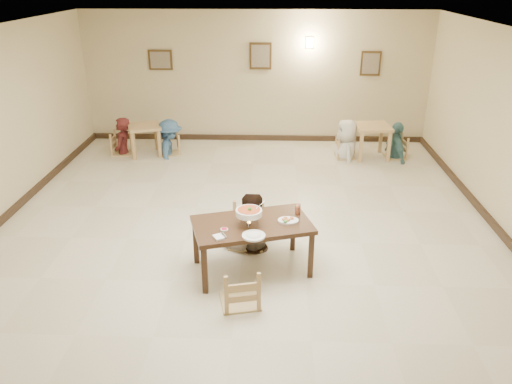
{
  "coord_description": "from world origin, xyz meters",
  "views": [
    {
      "loc": [
        0.44,
        -6.63,
        3.76
      ],
      "look_at": [
        0.2,
        -0.24,
        0.93
      ],
      "focal_mm": 35.0,
      "sensor_mm": 36.0,
      "label": 1
    }
  ],
  "objects_px": {
    "bg_diner_a": "(120,118)",
    "bg_diner_c": "(348,120)",
    "bg_table_left": "(145,131)",
    "main_diner": "(249,194)",
    "drink_glass": "(298,210)",
    "main_table": "(252,228)",
    "bg_chair_ll": "(121,133)",
    "bg_chair_rr": "(397,138)",
    "bg_diner_d": "(399,122)",
    "chair_far": "(247,211)",
    "bg_diner_b": "(168,120)",
    "curry_warmer": "(249,213)",
    "bg_table_right": "(372,131)",
    "chair_near": "(240,268)",
    "bg_chair_rl": "(347,138)",
    "bg_chair_lr": "(169,135)"
  },
  "relations": [
    {
      "from": "drink_glass",
      "to": "bg_diner_d",
      "type": "bearing_deg",
      "value": 61.88
    },
    {
      "from": "bg_diner_b",
      "to": "bg_diner_c",
      "type": "relative_size",
      "value": 0.93
    },
    {
      "from": "bg_diner_d",
      "to": "bg_diner_a",
      "type": "bearing_deg",
      "value": 78.96
    },
    {
      "from": "main_diner",
      "to": "bg_diner_d",
      "type": "relative_size",
      "value": 1.06
    },
    {
      "from": "bg_diner_d",
      "to": "bg_diner_c",
      "type": "bearing_deg",
      "value": 81.16
    },
    {
      "from": "bg_table_left",
      "to": "bg_diner_a",
      "type": "relative_size",
      "value": 0.52
    },
    {
      "from": "bg_chair_rl",
      "to": "bg_chair_rr",
      "type": "distance_m",
      "value": 1.09
    },
    {
      "from": "bg_chair_ll",
      "to": "bg_chair_rr",
      "type": "height_order",
      "value": "bg_chair_ll"
    },
    {
      "from": "main_table",
      "to": "chair_far",
      "type": "height_order",
      "value": "chair_far"
    },
    {
      "from": "bg_table_left",
      "to": "bg_diner_c",
      "type": "distance_m",
      "value": 4.44
    },
    {
      "from": "curry_warmer",
      "to": "bg_table_right",
      "type": "xyz_separation_m",
      "value": [
        2.43,
        4.69,
        -0.31
      ]
    },
    {
      "from": "bg_table_left",
      "to": "bg_chair_rr",
      "type": "bearing_deg",
      "value": 0.18
    },
    {
      "from": "bg_diner_a",
      "to": "bg_diner_c",
      "type": "bearing_deg",
      "value": 90.51
    },
    {
      "from": "main_table",
      "to": "chair_far",
      "type": "relative_size",
      "value": 1.57
    },
    {
      "from": "chair_far",
      "to": "bg_chair_ll",
      "type": "distance_m",
      "value": 4.95
    },
    {
      "from": "bg_table_right",
      "to": "bg_chair_ll",
      "type": "bearing_deg",
      "value": 179.78
    },
    {
      "from": "chair_far",
      "to": "bg_table_right",
      "type": "bearing_deg",
      "value": 60.7
    },
    {
      "from": "bg_chair_rr",
      "to": "bg_diner_d",
      "type": "xyz_separation_m",
      "value": [
        0.0,
        0.0,
        0.34
      ]
    },
    {
      "from": "bg_table_left",
      "to": "bg_diner_a",
      "type": "distance_m",
      "value": 0.6
    },
    {
      "from": "bg_diner_b",
      "to": "main_table",
      "type": "bearing_deg",
      "value": -163.98
    },
    {
      "from": "bg_chair_rl",
      "to": "bg_diner_d",
      "type": "distance_m",
      "value": 1.15
    },
    {
      "from": "main_table",
      "to": "bg_diner_b",
      "type": "relative_size",
      "value": 1.09
    },
    {
      "from": "chair_far",
      "to": "bg_diner_b",
      "type": "bearing_deg",
      "value": 119.44
    },
    {
      "from": "main_table",
      "to": "bg_diner_a",
      "type": "height_order",
      "value": "bg_diner_a"
    },
    {
      "from": "bg_chair_lr",
      "to": "bg_table_right",
      "type": "bearing_deg",
      "value": 73.2
    },
    {
      "from": "curry_warmer",
      "to": "drink_glass",
      "type": "relative_size",
      "value": 2.59
    },
    {
      "from": "chair_near",
      "to": "bg_chair_ll",
      "type": "relative_size",
      "value": 1.06
    },
    {
      "from": "drink_glass",
      "to": "main_table",
      "type": "bearing_deg",
      "value": -155.13
    },
    {
      "from": "bg_table_left",
      "to": "bg_diner_d",
      "type": "height_order",
      "value": "bg_diner_d"
    },
    {
      "from": "curry_warmer",
      "to": "bg_diner_d",
      "type": "relative_size",
      "value": 0.24
    },
    {
      "from": "main_table",
      "to": "bg_chair_ll",
      "type": "bearing_deg",
      "value": 106.99
    },
    {
      "from": "drink_glass",
      "to": "bg_chair_ll",
      "type": "distance_m",
      "value": 5.75
    },
    {
      "from": "bg_diner_b",
      "to": "bg_chair_ll",
      "type": "bearing_deg",
      "value": 83.27
    },
    {
      "from": "main_diner",
      "to": "bg_table_left",
      "type": "height_order",
      "value": "main_diner"
    },
    {
      "from": "curry_warmer",
      "to": "bg_chair_rr",
      "type": "relative_size",
      "value": 0.42
    },
    {
      "from": "bg_chair_rr",
      "to": "bg_diner_c",
      "type": "relative_size",
      "value": 0.53
    },
    {
      "from": "chair_far",
      "to": "bg_diner_c",
      "type": "height_order",
      "value": "bg_diner_c"
    },
    {
      "from": "main_diner",
      "to": "chair_near",
      "type": "bearing_deg",
      "value": 70.0
    },
    {
      "from": "bg_chair_rr",
      "to": "bg_diner_b",
      "type": "xyz_separation_m",
      "value": [
        -4.99,
        0.03,
        0.34
      ]
    },
    {
      "from": "chair_far",
      "to": "bg_chair_rr",
      "type": "distance_m",
      "value": 4.98
    },
    {
      "from": "main_diner",
      "to": "curry_warmer",
      "type": "bearing_deg",
      "value": 74.6
    },
    {
      "from": "bg_diner_d",
      "to": "curry_warmer",
      "type": "bearing_deg",
      "value": 136.7
    },
    {
      "from": "bg_table_left",
      "to": "bg_diner_b",
      "type": "bearing_deg",
      "value": 4.97
    },
    {
      "from": "bg_chair_ll",
      "to": "bg_diner_d",
      "type": "xyz_separation_m",
      "value": [
        6.05,
        -0.01,
        0.32
      ]
    },
    {
      "from": "chair_far",
      "to": "bg_diner_a",
      "type": "xyz_separation_m",
      "value": [
        -3.0,
        3.94,
        0.28
      ]
    },
    {
      "from": "curry_warmer",
      "to": "bg_table_left",
      "type": "distance_m",
      "value": 5.34
    },
    {
      "from": "bg_table_right",
      "to": "bg_diner_a",
      "type": "distance_m",
      "value": 5.51
    },
    {
      "from": "main_diner",
      "to": "bg_diner_a",
      "type": "height_order",
      "value": "main_diner"
    },
    {
      "from": "chair_near",
      "to": "main_diner",
      "type": "bearing_deg",
      "value": -104.67
    },
    {
      "from": "main_diner",
      "to": "bg_diner_c",
      "type": "relative_size",
      "value": 0.99
    }
  ]
}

